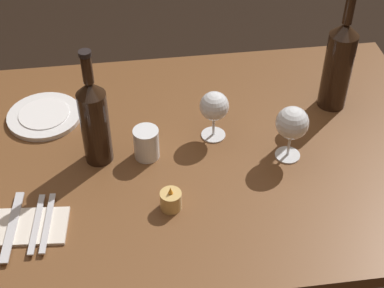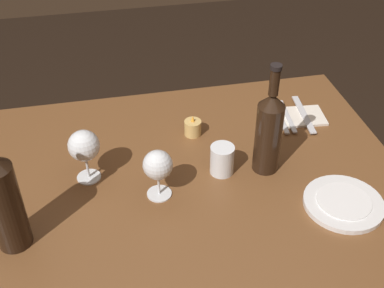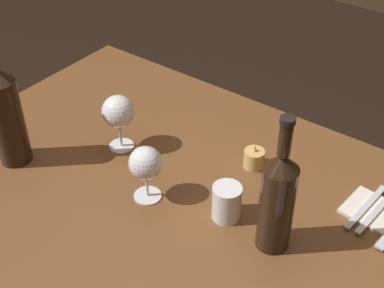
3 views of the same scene
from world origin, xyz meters
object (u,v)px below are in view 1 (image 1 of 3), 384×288
Objects in this scene: folded_napkin at (26,227)px; table_knife at (12,226)px; votive_candle at (171,201)px; wine_glass_left at (214,107)px; fork_outer at (48,223)px; wine_bottle at (339,64)px; water_tumbler at (146,144)px; fork_inner at (37,224)px; wine_bottle_second at (94,120)px; wine_glass_right at (292,124)px; dinner_plate at (44,116)px.

folded_napkin is 0.03m from table_knife.
votive_candle is at bearing -176.85° from folded_napkin.
wine_glass_left is at bearing -151.31° from folded_napkin.
wine_glass_left is at bearing -148.59° from fork_outer.
wine_bottle reaches higher than folded_napkin.
fork_outer is at bearing 40.24° from water_tumbler.
fork_inner is (0.82, 0.36, -0.13)m from wine_bottle.
fork_outer is at bearing 60.37° from wine_bottle_second.
wine_glass_right reaches higher than dinner_plate.
folded_napkin is (0.66, 0.16, -0.10)m from wine_glass_right.
wine_glass_right reaches higher than table_knife.
wine_glass_left is 0.20m from water_tumbler.
table_knife is (0.08, 0.00, 0.00)m from fork_outer.
fork_outer is at bearing 180.00° from fork_inner.
dinner_plate is (0.46, -0.14, -0.09)m from wine_glass_left.
wine_bottle_second is at bearing -133.23° from table_knife.
wine_bottle reaches higher than table_knife.
fork_inner is at bearing 55.60° from wine_bottle_second.
wine_bottle_second is at bearing -49.81° from votive_candle.
dinner_plate is (0.32, -0.38, -0.02)m from votive_candle.
wine_bottle_second reaches higher than water_tumbler.
dinner_plate is at bearing -50.28° from votive_candle.
fork_inner is (0.31, 0.02, -0.01)m from votive_candle.
water_tumbler reaches higher than fork_inner.
wine_bottle_second is 0.30m from folded_napkin.
wine_bottle is (-0.18, -0.20, 0.03)m from wine_glass_right.
table_knife is at bearing 12.85° from wine_glass_right.
votive_candle is (0.14, 0.24, -0.08)m from wine_glass_left.
wine_glass_right is at bearing -165.54° from fork_outer.
folded_napkin is 1.10× the size of fork_inner.
folded_napkin is (0.48, 0.26, -0.09)m from wine_glass_left.
wine_bottle is at bearing -155.80° from fork_outer.
wine_bottle_second is at bearing -3.32° from water_tumbler.
wine_bottle_second reaches higher than wine_glass_right.
wine_bottle is at bearing -168.16° from wine_bottle_second.
wine_glass_left is 0.58m from table_knife.
water_tumbler is 0.36m from folded_napkin.
dinner_plate is at bearing -93.02° from folded_napkin.
water_tumbler is at bearing -7.92° from wine_glass_right.
wine_bottle reaches higher than wine_bottle_second.
wine_bottle_second is 0.27m from fork_outer.
wine_glass_left is at bearing 14.38° from wine_bottle.
wine_bottle_second reaches higher than fork_inner.
wine_bottle is at bearing -157.80° from table_knife.
wine_glass_right reaches higher than wine_glass_left.
wine_glass_right is 0.69m from folded_napkin.
votive_candle is at bearing -176.31° from fork_outer.
wine_bottle is 0.92m from folded_napkin.
fork_outer is (0.43, 0.26, -0.09)m from wine_glass_left.
votive_candle is (-0.17, 0.20, -0.11)m from wine_bottle_second.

